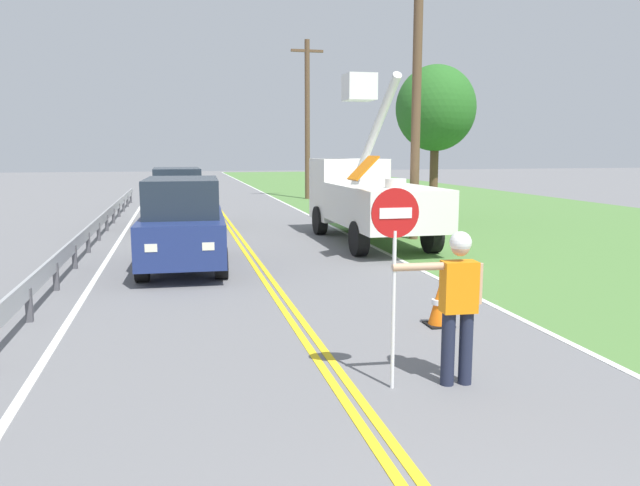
# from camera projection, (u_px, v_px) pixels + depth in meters

# --- Properties ---
(grass_verge_right) EXTENTS (16.00, 110.00, 0.01)m
(grass_verge_right) POSITION_uv_depth(u_px,v_px,m) (526.00, 220.00, 24.15)
(grass_verge_right) COLOR #517F3D
(grass_verge_right) RESTS_ON ground
(centerline_yellow_left) EXTENTS (0.11, 110.00, 0.01)m
(centerline_yellow_left) POSITION_uv_depth(u_px,v_px,m) (229.00, 228.00, 21.52)
(centerline_yellow_left) COLOR yellow
(centerline_yellow_left) RESTS_ON ground
(centerline_yellow_right) EXTENTS (0.11, 110.00, 0.01)m
(centerline_yellow_right) POSITION_uv_depth(u_px,v_px,m) (234.00, 228.00, 21.56)
(centerline_yellow_right) COLOR yellow
(centerline_yellow_right) RESTS_ON ground
(edge_line_right) EXTENTS (0.12, 110.00, 0.01)m
(edge_line_right) POSITION_uv_depth(u_px,v_px,m) (330.00, 225.00, 22.35)
(edge_line_right) COLOR silver
(edge_line_right) RESTS_ON ground
(edge_line_left) EXTENTS (0.12, 110.00, 0.01)m
(edge_line_left) POSITION_uv_depth(u_px,v_px,m) (125.00, 231.00, 20.73)
(edge_line_left) COLOR silver
(edge_line_left) RESTS_ON ground
(flagger_worker) EXTENTS (1.09, 0.27, 1.83)m
(flagger_worker) POSITION_uv_depth(u_px,v_px,m) (458.00, 298.00, 7.07)
(flagger_worker) COLOR #1E2338
(flagger_worker) RESTS_ON ground
(stop_sign_paddle) EXTENTS (0.56, 0.04, 2.33)m
(stop_sign_paddle) POSITION_uv_depth(u_px,v_px,m) (395.00, 243.00, 6.85)
(stop_sign_paddle) COLOR silver
(stop_sign_paddle) RESTS_ON ground
(utility_bucket_truck) EXTENTS (2.67, 6.83, 5.05)m
(utility_bucket_truck) POSITION_uv_depth(u_px,v_px,m) (366.00, 195.00, 18.45)
(utility_bucket_truck) COLOR white
(utility_bucket_truck) RESTS_ON ground
(oncoming_suv_nearest) EXTENTS (2.06, 4.67, 2.10)m
(oncoming_suv_nearest) POSITION_uv_depth(u_px,v_px,m) (183.00, 223.00, 14.21)
(oncoming_suv_nearest) COLOR navy
(oncoming_suv_nearest) RESTS_ON ground
(oncoming_suv_second) EXTENTS (1.96, 4.63, 2.10)m
(oncoming_suv_second) POSITION_uv_depth(u_px,v_px,m) (177.00, 197.00, 22.07)
(oncoming_suv_second) COLOR #4C5156
(oncoming_suv_second) RESTS_ON ground
(utility_pole_near) EXTENTS (1.80, 0.28, 7.94)m
(utility_pole_near) POSITION_uv_depth(u_px,v_px,m) (416.00, 103.00, 18.40)
(utility_pole_near) COLOR brown
(utility_pole_near) RESTS_ON ground
(utility_pole_mid) EXTENTS (1.80, 0.28, 8.71)m
(utility_pole_mid) POSITION_uv_depth(u_px,v_px,m) (307.00, 117.00, 33.90)
(utility_pole_mid) COLOR brown
(utility_pole_mid) RESTS_ON ground
(traffic_cone_lead) EXTENTS (0.40, 0.40, 0.70)m
(traffic_cone_lead) POSITION_uv_depth(u_px,v_px,m) (439.00, 305.00, 9.59)
(traffic_cone_lead) COLOR orange
(traffic_cone_lead) RESTS_ON ground
(guardrail_left_shoulder) EXTENTS (0.10, 32.00, 0.71)m
(guardrail_left_shoulder) POSITION_uv_depth(u_px,v_px,m) (93.00, 228.00, 17.46)
(guardrail_left_shoulder) COLOR #9EA0A3
(guardrail_left_shoulder) RESTS_ON ground
(roadside_tree_verge) EXTENTS (3.00, 3.00, 5.90)m
(roadside_tree_verge) POSITION_uv_depth(u_px,v_px,m) (436.00, 109.00, 22.93)
(roadside_tree_verge) COLOR brown
(roadside_tree_verge) RESTS_ON ground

